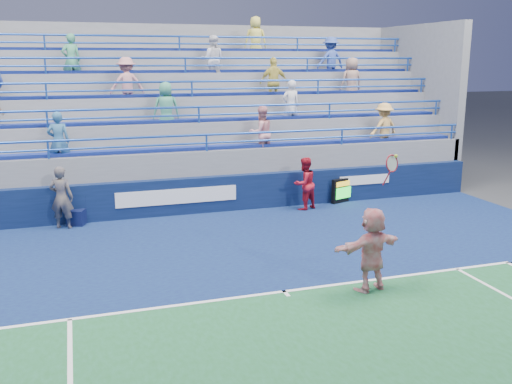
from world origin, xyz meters
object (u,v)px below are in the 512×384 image
object	(u,v)px
serve_speed_board	(346,190)
tennis_player	(372,249)
line_judge	(62,198)
ball_girl	(304,184)
judge_chair	(77,216)

from	to	relation	value
serve_speed_board	tennis_player	world-z (taller)	tennis_player
serve_speed_board	line_judge	xyz separation A→B (m)	(-8.76, -0.33, 0.47)
line_judge	ball_girl	distance (m)	7.11
line_judge	tennis_player	bearing A→B (deg)	151.87
tennis_player	line_judge	bearing A→B (deg)	132.62
serve_speed_board	judge_chair	xyz separation A→B (m)	(-8.40, -0.09, -0.15)
judge_chair	line_judge	size ratio (longest dim) A/B	0.45
judge_chair	ball_girl	world-z (taller)	ball_girl
serve_speed_board	tennis_player	size ratio (longest dim) A/B	0.41
judge_chair	ball_girl	distance (m)	6.78
tennis_player	ball_girl	xyz separation A→B (m)	(1.18, 6.31, -0.05)
line_judge	ball_girl	world-z (taller)	line_judge
judge_chair	ball_girl	size ratio (longest dim) A/B	0.49
judge_chair	tennis_player	world-z (taller)	tennis_player
judge_chair	serve_speed_board	bearing A→B (deg)	0.58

